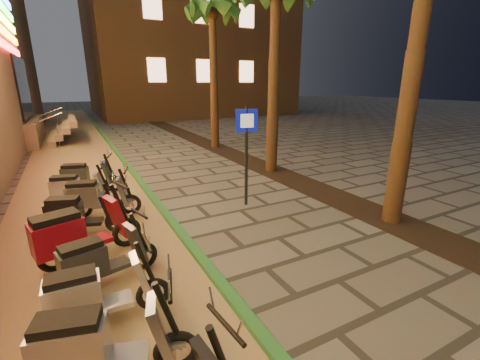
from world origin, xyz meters
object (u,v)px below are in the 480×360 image
scooter_5 (98,345)px  scooter_10 (95,197)px  scooter_6 (94,294)px  scooter_11 (76,189)px  scooter_8 (76,234)px  scooter_12 (85,177)px  scooter_7 (99,260)px  scooter_9 (77,214)px  pedestrian_sign (247,143)px

scooter_5 → scooter_10: (0.35, 4.81, 0.00)m
scooter_6 → scooter_11: bearing=92.9°
scooter_8 → scooter_12: size_ratio=1.16×
scooter_7 → scooter_9: bearing=81.3°
pedestrian_sign → scooter_6: (-3.81, -2.88, -1.17)m
scooter_7 → scooter_11: size_ratio=0.98×
scooter_5 → scooter_11: 5.73m
scooter_8 → scooter_10: 2.13m
pedestrian_sign → scooter_10: (-3.50, 0.97, -1.14)m
pedestrian_sign → scooter_11: bearing=164.4°
scooter_8 → scooter_9: scooter_8 is taller
scooter_5 → scooter_7: scooter_5 is taller
scooter_8 → scooter_11: bearing=72.2°
scooter_11 → scooter_8: bearing=-75.9°
pedestrian_sign → scooter_6: size_ratio=1.66×
pedestrian_sign → scooter_5: bearing=-124.7°
scooter_9 → scooter_11: scooter_9 is taller
scooter_7 → scooter_11: scooter_11 is taller
pedestrian_sign → scooter_7: bearing=-141.0°
scooter_5 → scooter_10: bearing=101.2°
pedestrian_sign → scooter_12: (-3.61, 2.96, -1.14)m
scooter_12 → scooter_7: bearing=-73.7°
scooter_5 → pedestrian_sign: bearing=60.2°
scooter_8 → scooter_10: scooter_8 is taller
scooter_10 → scooter_7: bearing=-77.4°
pedestrian_sign → scooter_10: pedestrian_sign is taller
scooter_10 → scooter_11: 0.99m
scooter_5 → scooter_11: (-0.02, 5.73, -0.02)m
scooter_6 → scooter_8: (-0.13, 1.78, 0.10)m
pedestrian_sign → scooter_7: (-3.68, -2.00, -1.17)m
scooter_8 → pedestrian_sign: bearing=-0.8°
pedestrian_sign → scooter_9: size_ratio=1.64×
scooter_5 → scooter_8: scooter_8 is taller
scooter_9 → pedestrian_sign: bearing=16.1°
scooter_9 → scooter_11: size_ratio=1.00×
scooter_6 → scooter_7: (0.14, 0.88, -0.00)m
scooter_5 → scooter_8: 2.74m
scooter_6 → scooter_11: (-0.06, 4.77, 0.01)m
scooter_5 → scooter_10: 4.82m
pedestrian_sign → scooter_11: (-3.87, 1.89, -1.16)m
scooter_10 → pedestrian_sign: bearing=0.4°
scooter_5 → scooter_7: size_ratio=1.07×
scooter_9 → scooter_11: (0.03, 1.80, -0.00)m
scooter_10 → scooter_12: size_ratio=1.02×
scooter_7 → scooter_10: size_ratio=0.93×
pedestrian_sign → scooter_9: (-3.90, 0.09, -1.16)m
scooter_7 → scooter_12: 4.96m
scooter_7 → scooter_8: bearing=91.8°
scooter_12 → scooter_11: bearing=-86.8°
scooter_11 → scooter_12: bearing=91.6°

